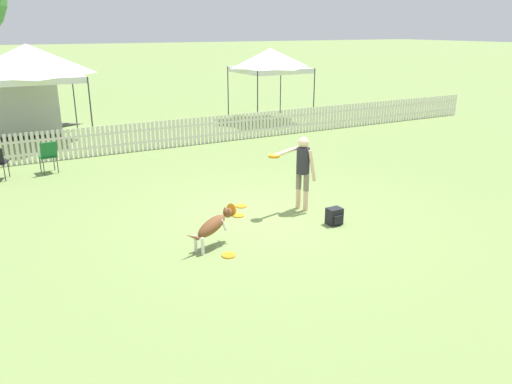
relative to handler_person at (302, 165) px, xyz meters
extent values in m
plane|color=olive|center=(-0.79, -0.05, -0.99)|extent=(240.00, 240.00, 0.00)
cylinder|color=beige|center=(0.07, -0.09, -0.77)|extent=(0.11, 0.11, 0.45)
cylinder|color=#7A705B|center=(0.07, -0.09, -0.36)|extent=(0.12, 0.12, 0.37)
cylinder|color=beige|center=(0.00, 0.10, -0.77)|extent=(0.11, 0.11, 0.45)
cylinder|color=#7A705B|center=(0.00, 0.10, -0.36)|extent=(0.12, 0.12, 0.37)
cylinder|color=#26262D|center=(0.04, 0.00, 0.10)|extent=(0.36, 0.36, 0.56)
sphere|color=beige|center=(0.04, 0.00, 0.49)|extent=(0.22, 0.22, 0.22)
cylinder|color=beige|center=(0.15, -0.17, 0.01)|extent=(0.21, 0.12, 0.68)
cylinder|color=beige|center=(-0.35, 0.09, 0.32)|extent=(0.68, 0.23, 0.14)
cylinder|color=orange|center=(-0.68, 0.01, 0.27)|extent=(0.24, 0.24, 0.02)
cylinder|color=orange|center=(-0.68, 0.01, 0.30)|extent=(0.24, 0.24, 0.02)
ellipsoid|color=brown|center=(-2.48, -0.89, -0.58)|extent=(0.74, 0.48, 0.43)
ellipsoid|color=white|center=(-2.48, -0.89, -0.62)|extent=(0.39, 0.26, 0.20)
sphere|color=brown|center=(-2.09, -0.75, -0.44)|extent=(0.18, 0.18, 0.18)
cone|color=brown|center=(-2.01, -0.72, -0.41)|extent=(0.18, 0.14, 0.13)
cylinder|color=orange|center=(-2.01, -0.72, -0.41)|extent=(0.17, 0.26, 0.24)
cone|color=brown|center=(-2.13, -0.71, -0.37)|extent=(0.05, 0.05, 0.08)
cone|color=brown|center=(-2.10, -0.81, -0.37)|extent=(0.05, 0.05, 0.08)
cylinder|color=white|center=(-2.80, -0.90, -0.84)|extent=(0.06, 0.06, 0.31)
cylinder|color=white|center=(-2.74, -1.08, -0.84)|extent=(0.06, 0.06, 0.31)
cylinder|color=white|center=(-2.30, -0.74, -0.59)|extent=(0.16, 0.10, 0.25)
cylinder|color=white|center=(-2.25, -0.89, -0.59)|extent=(0.16, 0.10, 0.25)
cone|color=brown|center=(-2.91, -1.04, -0.64)|extent=(0.31, 0.16, 0.21)
cylinder|color=orange|center=(-2.36, -1.34, -0.98)|extent=(0.24, 0.24, 0.02)
cylinder|color=orange|center=(-1.04, 0.77, -0.98)|extent=(0.24, 0.24, 0.02)
cylinder|color=orange|center=(-1.36, 0.30, -0.98)|extent=(0.24, 0.24, 0.02)
cube|color=black|center=(0.13, -1.02, -0.82)|extent=(0.29, 0.23, 0.34)
cube|color=black|center=(0.13, -1.16, -0.86)|extent=(0.21, 0.04, 0.17)
cube|color=silver|center=(-0.79, 6.96, -0.72)|extent=(27.44, 0.04, 0.06)
cube|color=silver|center=(-0.79, 6.96, -0.34)|extent=(27.44, 0.04, 0.06)
cube|color=silver|center=(-5.48, 6.96, -0.54)|extent=(0.09, 0.02, 0.91)
cube|color=silver|center=(-5.33, 6.96, -0.54)|extent=(0.09, 0.02, 0.91)
cube|color=silver|center=(-5.19, 6.96, -0.54)|extent=(0.09, 0.02, 0.91)
cube|color=silver|center=(-5.05, 6.96, -0.54)|extent=(0.09, 0.02, 0.91)
cube|color=silver|center=(-4.91, 6.96, -0.54)|extent=(0.09, 0.02, 0.91)
cube|color=silver|center=(-4.77, 6.96, -0.54)|extent=(0.09, 0.02, 0.91)
cube|color=silver|center=(-4.62, 6.96, -0.54)|extent=(0.09, 0.02, 0.91)
cube|color=silver|center=(-4.48, 6.96, -0.54)|extent=(0.09, 0.02, 0.91)
cube|color=silver|center=(-4.34, 6.96, -0.54)|extent=(0.09, 0.02, 0.91)
cube|color=silver|center=(-4.20, 6.96, -0.54)|extent=(0.09, 0.02, 0.91)
cube|color=silver|center=(-4.06, 6.96, -0.54)|extent=(0.09, 0.02, 0.91)
cube|color=silver|center=(-3.91, 6.96, -0.54)|extent=(0.09, 0.02, 0.91)
cube|color=silver|center=(-3.77, 6.96, -0.54)|extent=(0.09, 0.02, 0.91)
cube|color=silver|center=(-3.63, 6.96, -0.54)|extent=(0.09, 0.02, 0.91)
cube|color=silver|center=(-3.49, 6.96, -0.54)|extent=(0.09, 0.02, 0.91)
cube|color=silver|center=(-3.34, 6.96, -0.54)|extent=(0.09, 0.02, 0.91)
cube|color=silver|center=(-3.20, 6.96, -0.54)|extent=(0.09, 0.02, 0.91)
cube|color=silver|center=(-3.06, 6.96, -0.54)|extent=(0.09, 0.02, 0.91)
cube|color=silver|center=(-2.92, 6.96, -0.54)|extent=(0.09, 0.02, 0.91)
cube|color=silver|center=(-2.78, 6.96, -0.54)|extent=(0.09, 0.02, 0.91)
cube|color=silver|center=(-2.63, 6.96, -0.54)|extent=(0.09, 0.02, 0.91)
cube|color=silver|center=(-2.49, 6.96, -0.54)|extent=(0.09, 0.02, 0.91)
cube|color=silver|center=(-2.35, 6.96, -0.54)|extent=(0.09, 0.02, 0.91)
cube|color=silver|center=(-2.21, 6.96, -0.54)|extent=(0.09, 0.02, 0.91)
cube|color=silver|center=(-2.07, 6.96, -0.54)|extent=(0.09, 0.02, 0.91)
cube|color=silver|center=(-1.92, 6.96, -0.54)|extent=(0.09, 0.02, 0.91)
cube|color=silver|center=(-1.78, 6.96, -0.54)|extent=(0.09, 0.02, 0.91)
cube|color=silver|center=(-1.64, 6.96, -0.54)|extent=(0.09, 0.02, 0.91)
cube|color=silver|center=(-1.50, 6.96, -0.54)|extent=(0.09, 0.02, 0.91)
cube|color=silver|center=(-1.35, 6.96, -0.54)|extent=(0.09, 0.02, 0.91)
cube|color=silver|center=(-1.21, 6.96, -0.54)|extent=(0.09, 0.02, 0.91)
cube|color=silver|center=(-1.07, 6.96, -0.54)|extent=(0.09, 0.02, 0.91)
cube|color=silver|center=(-0.93, 6.96, -0.54)|extent=(0.09, 0.02, 0.91)
cube|color=silver|center=(-0.79, 6.96, -0.54)|extent=(0.09, 0.02, 0.91)
cube|color=silver|center=(-0.64, 6.96, -0.54)|extent=(0.09, 0.02, 0.91)
cube|color=silver|center=(-0.50, 6.96, -0.54)|extent=(0.09, 0.02, 0.91)
cube|color=silver|center=(-0.36, 6.96, -0.54)|extent=(0.09, 0.02, 0.91)
cube|color=silver|center=(-0.22, 6.96, -0.54)|extent=(0.09, 0.02, 0.91)
cube|color=silver|center=(-0.08, 6.96, -0.54)|extent=(0.09, 0.02, 0.91)
cube|color=silver|center=(0.07, 6.96, -0.54)|extent=(0.09, 0.02, 0.91)
cube|color=silver|center=(0.21, 6.96, -0.54)|extent=(0.09, 0.02, 0.91)
cube|color=silver|center=(0.35, 6.96, -0.54)|extent=(0.09, 0.02, 0.91)
cube|color=silver|center=(0.49, 6.96, -0.54)|extent=(0.09, 0.02, 0.91)
cube|color=silver|center=(0.64, 6.96, -0.54)|extent=(0.09, 0.02, 0.91)
cube|color=silver|center=(0.78, 6.96, -0.54)|extent=(0.09, 0.02, 0.91)
cube|color=silver|center=(0.92, 6.96, -0.54)|extent=(0.09, 0.02, 0.91)
cube|color=silver|center=(1.06, 6.96, -0.54)|extent=(0.09, 0.02, 0.91)
cube|color=silver|center=(1.20, 6.96, -0.54)|extent=(0.09, 0.02, 0.91)
cube|color=silver|center=(1.35, 6.96, -0.54)|extent=(0.09, 0.02, 0.91)
cube|color=silver|center=(1.49, 6.96, -0.54)|extent=(0.09, 0.02, 0.91)
cube|color=silver|center=(1.63, 6.96, -0.54)|extent=(0.09, 0.02, 0.91)
cube|color=silver|center=(1.77, 6.96, -0.54)|extent=(0.09, 0.02, 0.91)
cube|color=silver|center=(1.92, 6.96, -0.54)|extent=(0.09, 0.02, 0.91)
cube|color=silver|center=(2.06, 6.96, -0.54)|extent=(0.09, 0.02, 0.91)
cube|color=silver|center=(2.20, 6.96, -0.54)|extent=(0.09, 0.02, 0.91)
cube|color=silver|center=(2.34, 6.96, -0.54)|extent=(0.09, 0.02, 0.91)
cube|color=silver|center=(2.48, 6.96, -0.54)|extent=(0.09, 0.02, 0.91)
cube|color=silver|center=(2.63, 6.96, -0.54)|extent=(0.09, 0.02, 0.91)
cube|color=silver|center=(2.77, 6.96, -0.54)|extent=(0.09, 0.02, 0.91)
cube|color=silver|center=(2.91, 6.96, -0.54)|extent=(0.09, 0.02, 0.91)
cube|color=silver|center=(3.05, 6.96, -0.54)|extent=(0.09, 0.02, 0.91)
cube|color=silver|center=(3.19, 6.96, -0.54)|extent=(0.09, 0.02, 0.91)
cube|color=silver|center=(3.34, 6.96, -0.54)|extent=(0.09, 0.02, 0.91)
cube|color=silver|center=(3.48, 6.96, -0.54)|extent=(0.09, 0.02, 0.91)
cube|color=silver|center=(3.62, 6.96, -0.54)|extent=(0.09, 0.02, 0.91)
cube|color=silver|center=(3.76, 6.96, -0.54)|extent=(0.09, 0.02, 0.91)
cube|color=silver|center=(3.91, 6.96, -0.54)|extent=(0.09, 0.02, 0.91)
cube|color=silver|center=(4.05, 6.96, -0.54)|extent=(0.09, 0.02, 0.91)
cube|color=silver|center=(4.19, 6.96, -0.54)|extent=(0.09, 0.02, 0.91)
cube|color=silver|center=(4.33, 6.96, -0.54)|extent=(0.09, 0.02, 0.91)
cube|color=silver|center=(4.47, 6.96, -0.54)|extent=(0.09, 0.02, 0.91)
cube|color=silver|center=(4.62, 6.96, -0.54)|extent=(0.09, 0.02, 0.91)
cube|color=silver|center=(4.76, 6.96, -0.54)|extent=(0.09, 0.02, 0.91)
cube|color=silver|center=(4.90, 6.96, -0.54)|extent=(0.09, 0.02, 0.91)
cube|color=silver|center=(5.04, 6.96, -0.54)|extent=(0.09, 0.02, 0.91)
cube|color=silver|center=(5.18, 6.96, -0.54)|extent=(0.09, 0.02, 0.91)
cube|color=silver|center=(5.33, 6.96, -0.54)|extent=(0.09, 0.02, 0.91)
cube|color=silver|center=(5.47, 6.96, -0.54)|extent=(0.09, 0.02, 0.91)
cube|color=silver|center=(5.61, 6.96, -0.54)|extent=(0.09, 0.02, 0.91)
cube|color=silver|center=(5.75, 6.96, -0.54)|extent=(0.09, 0.02, 0.91)
cube|color=silver|center=(5.90, 6.96, -0.54)|extent=(0.09, 0.02, 0.91)
cube|color=silver|center=(6.04, 6.96, -0.54)|extent=(0.09, 0.02, 0.91)
cube|color=silver|center=(6.18, 6.96, -0.54)|extent=(0.09, 0.02, 0.91)
cube|color=silver|center=(6.32, 6.96, -0.54)|extent=(0.09, 0.02, 0.91)
cube|color=silver|center=(6.46, 6.96, -0.54)|extent=(0.09, 0.02, 0.91)
cube|color=silver|center=(6.61, 6.96, -0.54)|extent=(0.09, 0.02, 0.91)
cube|color=silver|center=(6.75, 6.96, -0.54)|extent=(0.09, 0.02, 0.91)
cube|color=silver|center=(6.89, 6.96, -0.54)|extent=(0.09, 0.02, 0.91)
cube|color=silver|center=(7.03, 6.96, -0.54)|extent=(0.09, 0.02, 0.91)
cube|color=silver|center=(7.17, 6.96, -0.54)|extent=(0.09, 0.02, 0.91)
cube|color=silver|center=(7.32, 6.96, -0.54)|extent=(0.09, 0.02, 0.91)
cube|color=silver|center=(7.46, 6.96, -0.54)|extent=(0.09, 0.02, 0.91)
cube|color=silver|center=(7.60, 6.96, -0.54)|extent=(0.09, 0.02, 0.91)
cube|color=silver|center=(7.74, 6.96, -0.54)|extent=(0.09, 0.02, 0.91)
cube|color=silver|center=(7.89, 6.96, -0.54)|extent=(0.09, 0.02, 0.91)
cube|color=silver|center=(8.03, 6.96, -0.54)|extent=(0.09, 0.02, 0.91)
cube|color=silver|center=(8.17, 6.96, -0.54)|extent=(0.09, 0.02, 0.91)
cube|color=silver|center=(8.31, 6.96, -0.54)|extent=(0.09, 0.02, 0.91)
cube|color=silver|center=(8.45, 6.96, -0.54)|extent=(0.09, 0.02, 0.91)
cube|color=silver|center=(8.60, 6.96, -0.54)|extent=(0.09, 0.02, 0.91)
cube|color=silver|center=(8.74, 6.96, -0.54)|extent=(0.09, 0.02, 0.91)
cube|color=silver|center=(8.88, 6.96, -0.54)|extent=(0.09, 0.02, 0.91)
cube|color=silver|center=(9.02, 6.96, -0.54)|extent=(0.09, 0.02, 0.91)
cube|color=silver|center=(9.16, 6.96, -0.54)|extent=(0.09, 0.02, 0.91)
cube|color=silver|center=(9.31, 6.96, -0.54)|extent=(0.09, 0.02, 0.91)
cube|color=silver|center=(9.45, 6.96, -0.54)|extent=(0.09, 0.02, 0.91)
cube|color=silver|center=(9.59, 6.96, -0.54)|extent=(0.09, 0.02, 0.91)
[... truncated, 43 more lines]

